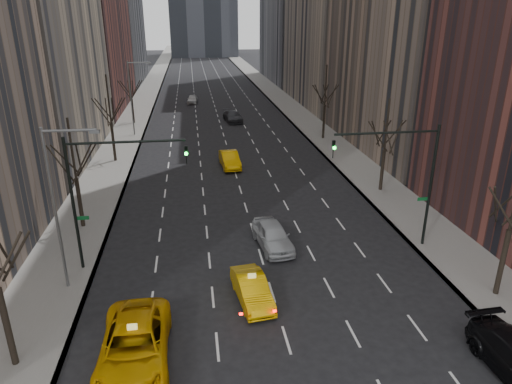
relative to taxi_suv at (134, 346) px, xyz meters
name	(u,v)px	position (x,y,z in m)	size (l,w,h in m)	color
sidewalk_left	(143,101)	(-5.41, 66.54, -0.82)	(4.50, 320.00, 0.15)	slate
sidewalk_right	(279,98)	(19.09, 66.54, -0.82)	(4.50, 320.00, 0.15)	slate
tree_lw_b	(76,179)	(-5.16, 14.54, 2.83)	(3.36, 3.50, 7.82)	black
tree_lw_c	(111,123)	(-5.16, 30.54, 3.14)	(3.36, 3.50, 8.74)	black
tree_lw_d	(132,98)	(-5.16, 48.54, 2.67)	(3.36, 3.50, 7.36)	black
tree_rw_a	(509,231)	(18.84, 2.54, 2.99)	(3.36, 3.50, 8.28)	black
tree_rw_b	(384,150)	(18.84, 18.54, 2.83)	(3.36, 3.50, 7.82)	black
tree_rw_c	(325,106)	(18.84, 36.54, 3.14)	(3.36, 3.50, 8.74)	black
traffic_mast_left	(101,182)	(-2.27, 8.53, 4.60)	(6.69, 0.39, 8.00)	black
traffic_mast_right	(408,168)	(15.95, 8.53, 4.60)	(6.69, 0.39, 8.00)	black
streetlight_near	(60,194)	(-4.00, 6.54, 4.73)	(2.83, 0.22, 9.00)	slate
streetlight_far	(133,91)	(-4.00, 41.54, 4.73)	(2.83, 0.22, 9.00)	slate
taxi_suv	(134,346)	(0.00, 0.00, 0.00)	(2.96, 6.42, 1.78)	#D79604
taxi_sedan	(252,289)	(5.66, 3.92, -0.19)	(1.49, 4.28, 1.41)	#E0A604
silver_sedan_ahead	(273,235)	(7.80, 9.76, -0.08)	(1.93, 4.79, 1.63)	#AAADB2
far_taxi	(230,159)	(6.49, 27.07, -0.11)	(1.66, 4.75, 1.57)	#FFB405
far_suv_grey	(233,116)	(8.73, 48.00, -0.14)	(2.12, 5.20, 1.51)	#313136
far_car_white	(192,99)	(3.18, 63.48, -0.19)	(1.65, 4.11, 1.40)	silver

